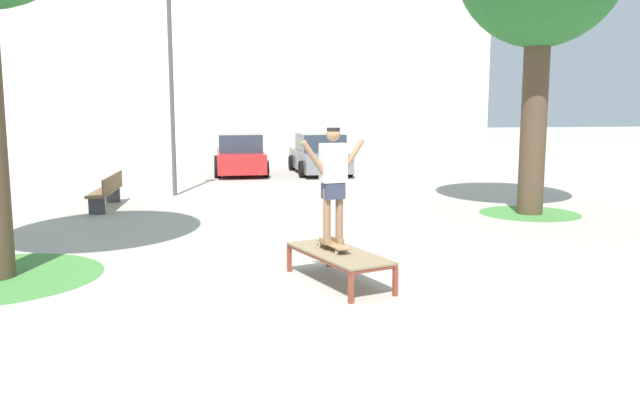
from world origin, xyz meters
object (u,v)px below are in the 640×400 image
at_px(skateboard, 333,245).
at_px(car_red, 240,155).
at_px(car_grey, 319,155).
at_px(skate_box, 339,255).
at_px(light_post, 171,59).
at_px(skater, 333,177).
at_px(park_bench, 107,190).

bearing_deg(skateboard, car_red, 91.72).
bearing_deg(car_grey, car_red, 172.69).
bearing_deg(skate_box, car_grey, 80.71).
relative_size(skate_box, skateboard, 2.48).
relative_size(skateboard, light_post, 0.14).
bearing_deg(skateboard, skater, 104.01).
xyz_separation_m(skater, park_bench, (-4.21, 7.63, -1.08)).
xyz_separation_m(skate_box, skateboard, (-0.05, 0.16, 0.12)).
bearing_deg(car_red, park_bench, -116.59).
bearing_deg(skate_box, skateboard, 108.11).
bearing_deg(light_post, car_grey, 44.80).
distance_m(car_red, car_grey, 2.97).
height_order(skater, car_grey, skater).
height_order(skate_box, car_grey, car_grey).
height_order(skateboard, skater, skater).
height_order(skate_box, skateboard, skateboard).
height_order(skater, car_red, skater).
bearing_deg(skateboard, car_grey, 80.41).
bearing_deg(car_red, skater, -88.28).
bearing_deg(skater, skate_box, -71.93).
relative_size(car_red, park_bench, 1.75).
xyz_separation_m(skater, car_red, (-0.46, 15.13, -0.84)).
relative_size(skateboard, car_red, 0.19).
bearing_deg(car_red, light_post, -111.75).
relative_size(car_grey, park_bench, 1.74).
xyz_separation_m(car_grey, park_bench, (-6.70, -7.13, -0.24)).
height_order(car_red, park_bench, car_red).
distance_m(skateboard, car_red, 15.14).
xyz_separation_m(skate_box, car_red, (-0.51, 15.29, 0.28)).
distance_m(skate_box, car_grey, 15.11).
height_order(skate_box, light_post, light_post).
bearing_deg(skater, car_grey, 80.41).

